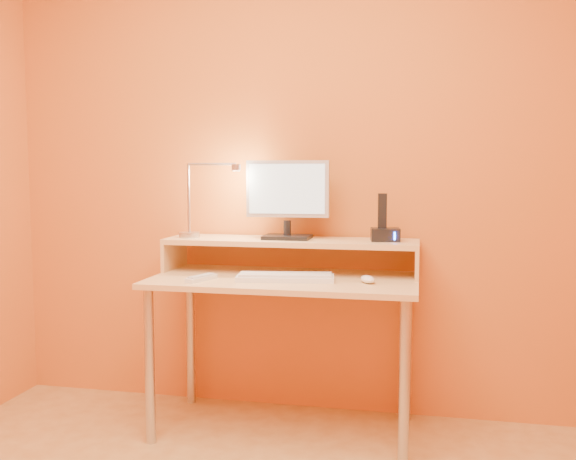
% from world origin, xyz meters
% --- Properties ---
extents(wall_back, '(3.00, 0.04, 2.50)m').
position_xyz_m(wall_back, '(0.00, 1.50, 1.25)').
color(wall_back, orange).
rests_on(wall_back, floor).
extents(desk_leg_fl, '(0.04, 0.04, 0.69)m').
position_xyz_m(desk_leg_fl, '(-0.55, 0.93, 0.35)').
color(desk_leg_fl, '#B7B6C0').
rests_on(desk_leg_fl, floor).
extents(desk_leg_fr, '(0.04, 0.04, 0.69)m').
position_xyz_m(desk_leg_fr, '(0.55, 0.93, 0.35)').
color(desk_leg_fr, '#B7B6C0').
rests_on(desk_leg_fr, floor).
extents(desk_leg_bl, '(0.04, 0.04, 0.69)m').
position_xyz_m(desk_leg_bl, '(-0.55, 1.43, 0.35)').
color(desk_leg_bl, '#B7B6C0').
rests_on(desk_leg_bl, floor).
extents(desk_leg_br, '(0.04, 0.04, 0.69)m').
position_xyz_m(desk_leg_br, '(0.55, 1.43, 0.35)').
color(desk_leg_br, '#B7B6C0').
rests_on(desk_leg_br, floor).
extents(desk_lower, '(1.20, 0.60, 0.02)m').
position_xyz_m(desk_lower, '(0.00, 1.18, 0.71)').
color(desk_lower, '#E2AB71').
rests_on(desk_lower, floor).
extents(shelf_riser_left, '(0.02, 0.30, 0.14)m').
position_xyz_m(shelf_riser_left, '(-0.59, 1.33, 0.79)').
color(shelf_riser_left, '#E2AB71').
rests_on(shelf_riser_left, desk_lower).
extents(shelf_riser_right, '(0.02, 0.30, 0.14)m').
position_xyz_m(shelf_riser_right, '(0.59, 1.33, 0.79)').
color(shelf_riser_right, '#E2AB71').
rests_on(shelf_riser_right, desk_lower).
extents(desk_shelf, '(1.20, 0.30, 0.02)m').
position_xyz_m(desk_shelf, '(0.00, 1.33, 0.87)').
color(desk_shelf, '#E2AB71').
rests_on(desk_shelf, desk_lower).
extents(monitor_foot, '(0.22, 0.16, 0.02)m').
position_xyz_m(monitor_foot, '(-0.02, 1.33, 0.89)').
color(monitor_foot, black).
rests_on(monitor_foot, desk_shelf).
extents(monitor_neck, '(0.04, 0.04, 0.07)m').
position_xyz_m(monitor_neck, '(-0.02, 1.33, 0.93)').
color(monitor_neck, black).
rests_on(monitor_neck, monitor_foot).
extents(monitor_panel, '(0.40, 0.05, 0.27)m').
position_xyz_m(monitor_panel, '(-0.02, 1.34, 1.12)').
color(monitor_panel, '#B7B7BD').
rests_on(monitor_panel, monitor_neck).
extents(monitor_back, '(0.36, 0.03, 0.23)m').
position_xyz_m(monitor_back, '(-0.02, 1.36, 1.12)').
color(monitor_back, black).
rests_on(monitor_back, monitor_panel).
extents(monitor_screen, '(0.36, 0.02, 0.23)m').
position_xyz_m(monitor_screen, '(-0.02, 1.32, 1.12)').
color(monitor_screen, '#BEE2F3').
rests_on(monitor_screen, monitor_panel).
extents(lamp_base, '(0.10, 0.10, 0.02)m').
position_xyz_m(lamp_base, '(-0.50, 1.30, 0.89)').
color(lamp_base, '#B7B6C0').
rests_on(lamp_base, desk_shelf).
extents(lamp_post, '(0.01, 0.01, 0.33)m').
position_xyz_m(lamp_post, '(-0.50, 1.30, 1.07)').
color(lamp_post, '#B7B6C0').
rests_on(lamp_post, lamp_base).
extents(lamp_arm, '(0.24, 0.01, 0.01)m').
position_xyz_m(lamp_arm, '(-0.38, 1.30, 1.24)').
color(lamp_arm, '#B7B6C0').
rests_on(lamp_arm, lamp_post).
extents(lamp_head, '(0.04, 0.04, 0.03)m').
position_xyz_m(lamp_head, '(-0.26, 1.30, 1.22)').
color(lamp_head, '#B7B6C0').
rests_on(lamp_head, lamp_arm).
extents(lamp_bulb, '(0.03, 0.03, 0.00)m').
position_xyz_m(lamp_bulb, '(-0.26, 1.30, 1.20)').
color(lamp_bulb, '#FFEAC6').
rests_on(lamp_bulb, lamp_head).
extents(phone_dock, '(0.14, 0.12, 0.06)m').
position_xyz_m(phone_dock, '(0.44, 1.33, 0.91)').
color(phone_dock, black).
rests_on(phone_dock, desk_shelf).
extents(phone_handset, '(0.04, 0.03, 0.16)m').
position_xyz_m(phone_handset, '(0.43, 1.33, 1.02)').
color(phone_handset, black).
rests_on(phone_handset, phone_dock).
extents(phone_led, '(0.01, 0.00, 0.04)m').
position_xyz_m(phone_led, '(0.49, 1.28, 0.91)').
color(phone_led, '#2C8BFF').
rests_on(phone_led, phone_dock).
extents(keyboard, '(0.44, 0.20, 0.02)m').
position_xyz_m(keyboard, '(0.02, 1.10, 0.73)').
color(keyboard, silver).
rests_on(keyboard, desk_lower).
extents(mouse, '(0.09, 0.11, 0.03)m').
position_xyz_m(mouse, '(0.38, 1.12, 0.74)').
color(mouse, white).
rests_on(mouse, desk_lower).
extents(remote_control, '(0.10, 0.18, 0.02)m').
position_xyz_m(remote_control, '(-0.34, 1.03, 0.73)').
color(remote_control, silver).
rests_on(remote_control, desk_lower).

